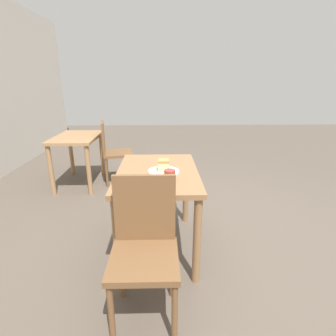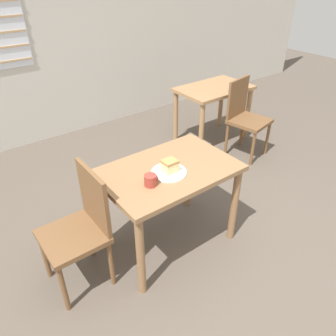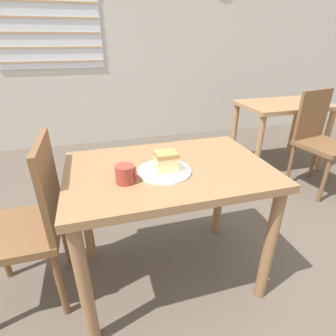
{
  "view_description": "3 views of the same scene",
  "coord_description": "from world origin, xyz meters",
  "views": [
    {
      "loc": [
        -2.17,
        0.42,
        1.48
      ],
      "look_at": [
        -0.11,
        0.37,
        0.79
      ],
      "focal_mm": 28.0,
      "sensor_mm": 36.0,
      "label": 1
    },
    {
      "loc": [
        -1.31,
        -1.19,
        2.08
      ],
      "look_at": [
        -0.13,
        0.37,
        0.83
      ],
      "focal_mm": 35.0,
      "sensor_mm": 36.0,
      "label": 2
    },
    {
      "loc": [
        -0.38,
        -0.69,
        1.34
      ],
      "look_at": [
        -0.08,
        0.38,
        0.79
      ],
      "focal_mm": 28.0,
      "sensor_mm": 36.0,
      "label": 3
    }
  ],
  "objects": [
    {
      "name": "ground_plane",
      "position": [
        0.0,
        0.0,
        0.0
      ],
      "size": [
        14.0,
        14.0,
        0.0
      ],
      "primitive_type": "plane",
      "color": "brown"
    },
    {
      "name": "dining_table_far",
      "position": [
        1.57,
        1.65,
        0.59
      ],
      "size": [
        0.93,
        0.6,
        0.73
      ],
      "color": "#9E754C",
      "rests_on": "ground_plane"
    },
    {
      "name": "chair_near_window",
      "position": [
        -0.76,
        0.54,
        0.5
      ],
      "size": [
        0.42,
        0.42,
        0.92
      ],
      "rotation": [
        0.0,
        0.0,
        -1.57
      ],
      "color": "brown",
      "rests_on": "ground_plane"
    },
    {
      "name": "dining_table_near",
      "position": [
        -0.05,
        0.46,
        0.63
      ],
      "size": [
        1.03,
        0.68,
        0.75
      ],
      "color": "olive",
      "rests_on": "ground_plane"
    },
    {
      "name": "coffee_mug",
      "position": [
        -0.28,
        0.37,
        0.79
      ],
      "size": [
        0.09,
        0.09,
        0.08
      ],
      "color": "#9E382D",
      "rests_on": "dining_table_near"
    },
    {
      "name": "plate",
      "position": [
        -0.09,
        0.41,
        0.76
      ],
      "size": [
        0.26,
        0.26,
        0.01
      ],
      "color": "white",
      "rests_on": "dining_table_near"
    },
    {
      "name": "cake_slice",
      "position": [
        -0.08,
        0.41,
        0.81
      ],
      "size": [
        0.1,
        0.09,
        0.09
      ],
      "color": "#E5CC89",
      "rests_on": "plate"
    },
    {
      "name": "chair_far_corner",
      "position": [
        1.61,
        1.15,
        0.5
      ],
      "size": [
        0.49,
        0.49,
        0.92
      ],
      "rotation": [
        0.0,
        0.0,
        0.2
      ],
      "color": "brown",
      "rests_on": "ground_plane"
    },
    {
      "name": "wall_back",
      "position": [
        -0.01,
        3.03,
        1.41
      ],
      "size": [
        10.0,
        0.09,
        2.8
      ],
      "color": "beige",
      "rests_on": "ground_plane"
    }
  ]
}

